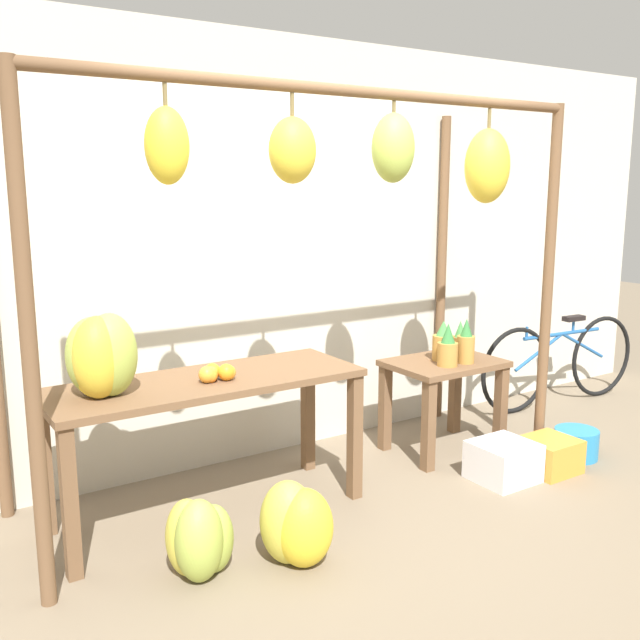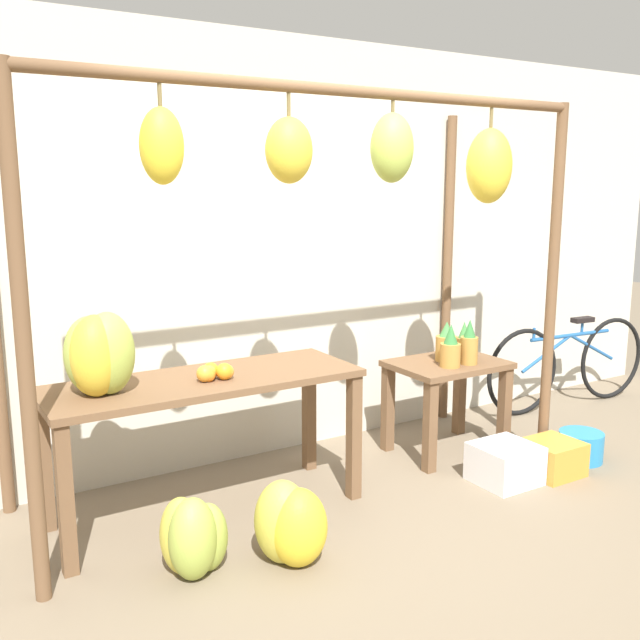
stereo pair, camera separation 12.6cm
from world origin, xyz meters
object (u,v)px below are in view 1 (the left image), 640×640
at_px(pineapple_cluster, 453,345).
at_px(banana_pile_ground_left, 199,539).
at_px(blue_bucket, 576,443).
at_px(parked_bicycle, 560,361).
at_px(fruit_crate_purple, 549,455).
at_px(orange_pile, 216,373).
at_px(fruit_crate_white, 503,461).
at_px(banana_pile_on_table, 100,358).
at_px(banana_pile_ground_right, 297,526).

height_order(pineapple_cluster, banana_pile_ground_left, pineapple_cluster).
xyz_separation_m(pineapple_cluster, blue_bucket, (0.64, -0.57, -0.67)).
xyz_separation_m(parked_bicycle, fruit_crate_purple, (-1.23, -0.92, -0.26)).
distance_m(orange_pile, blue_bucket, 2.59).
bearing_deg(parked_bicycle, fruit_crate_white, -151.82).
relative_size(orange_pile, fruit_crate_white, 0.56).
xyz_separation_m(banana_pile_on_table, parked_bicycle, (3.92, 0.30, -0.62)).
relative_size(fruit_crate_white, parked_bicycle, 0.21).
bearing_deg(blue_bucket, banana_pile_on_table, 169.54).
xyz_separation_m(banana_pile_on_table, fruit_crate_white, (2.33, -0.55, -0.87)).
relative_size(banana_pile_on_table, banana_pile_ground_left, 1.04).
xyz_separation_m(pineapple_cluster, fruit_crate_purple, (0.30, -0.62, -0.66)).
relative_size(pineapple_cluster, banana_pile_ground_right, 0.88).
height_order(fruit_crate_white, fruit_crate_purple, fruit_crate_white).
distance_m(blue_bucket, fruit_crate_purple, 0.35).
height_order(banana_pile_ground_right, parked_bicycle, parked_bicycle).
bearing_deg(banana_pile_on_table, orange_pile, -4.60).
xyz_separation_m(banana_pile_on_table, fruit_crate_purple, (2.69, -0.62, -0.89)).
bearing_deg(orange_pile, fruit_crate_white, -16.16).
distance_m(banana_pile_on_table, fruit_crate_white, 2.55).
relative_size(banana_pile_ground_left, banana_pile_ground_right, 0.93).
bearing_deg(banana_pile_ground_right, pineapple_cluster, 22.64).
distance_m(banana_pile_on_table, fruit_crate_purple, 2.89).
bearing_deg(banana_pile_ground_right, fruit_crate_white, 4.97).
bearing_deg(blue_bucket, pineapple_cluster, 138.64).
relative_size(banana_pile_on_table, fruit_crate_white, 1.15).
xyz_separation_m(orange_pile, fruit_crate_white, (1.73, -0.50, -0.72)).
bearing_deg(fruit_crate_white, orange_pile, 163.84).
height_order(banana_pile_ground_right, fruit_crate_white, banana_pile_ground_right).
relative_size(banana_pile_ground_right, blue_bucket, 1.48).
height_order(orange_pile, parked_bicycle, orange_pile).
xyz_separation_m(banana_pile_ground_right, parked_bicycle, (3.20, 0.99, 0.19)).
height_order(banana_pile_on_table, banana_pile_ground_right, banana_pile_on_table).
xyz_separation_m(blue_bucket, parked_bicycle, (0.89, 0.86, 0.27)).
distance_m(orange_pile, banana_pile_ground_left, 0.89).
height_order(blue_bucket, fruit_crate_purple, fruit_crate_purple).
height_order(banana_pile_on_table, orange_pile, banana_pile_on_table).
bearing_deg(banana_pile_ground_left, parked_bicycle, 13.25).
distance_m(orange_pile, parked_bicycle, 3.37).
bearing_deg(banana_pile_on_table, fruit_crate_purple, -12.92).
relative_size(pineapple_cluster, fruit_crate_purple, 1.15).
distance_m(pineapple_cluster, parked_bicycle, 1.61).
distance_m(banana_pile_ground_left, parked_bicycle, 3.76).
height_order(banana_pile_ground_left, fruit_crate_purple, banana_pile_ground_left).
xyz_separation_m(banana_pile_ground_right, fruit_crate_white, (1.61, 0.14, -0.06)).
xyz_separation_m(banana_pile_on_table, pineapple_cluster, (2.39, 0.01, -0.23)).
bearing_deg(pineapple_cluster, fruit_crate_purple, -64.56).
bearing_deg(pineapple_cluster, blue_bucket, -41.36).
xyz_separation_m(banana_pile_ground_right, fruit_crate_purple, (1.96, 0.07, -0.08)).
distance_m(orange_pile, fruit_crate_purple, 2.28).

